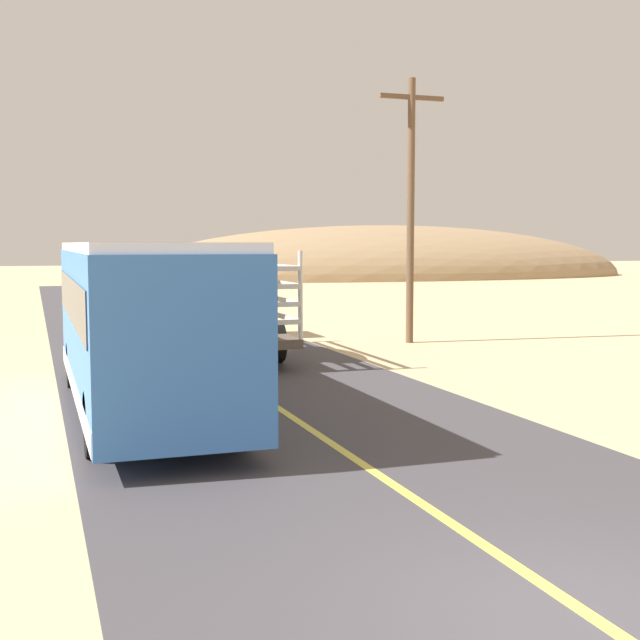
% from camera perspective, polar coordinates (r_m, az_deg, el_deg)
% --- Properties ---
extents(ground_plane, '(240.00, 240.00, 0.00)m').
position_cam_1_polar(ground_plane, '(7.93, 18.20, -18.93)').
color(ground_plane, '#CCB284').
extents(road_surface, '(8.00, 120.00, 0.02)m').
position_cam_1_polar(road_surface, '(7.93, 18.20, -18.87)').
color(road_surface, '#423F44').
rests_on(road_surface, ground).
extents(road_centre_line, '(0.16, 117.60, 0.00)m').
position_cam_1_polar(road_centre_line, '(7.93, 18.20, -18.79)').
color(road_centre_line, '#D8CC4C').
rests_on(road_centre_line, road_surface).
extents(livestock_truck, '(2.53, 9.70, 3.02)m').
position_cam_1_polar(livestock_truck, '(26.49, -8.03, 2.13)').
color(livestock_truck, '#3359A5').
rests_on(livestock_truck, road_surface).
extents(bus, '(2.54, 10.00, 3.21)m').
position_cam_1_polar(bus, '(16.12, -12.16, -0.09)').
color(bus, '#3872C6').
rests_on(bus, road_surface).
extents(power_pole_mid, '(2.20, 0.24, 8.43)m').
position_cam_1_polar(power_pole_mid, '(27.08, 6.22, 7.97)').
color(power_pole_mid, brown).
rests_on(power_pole_mid, ground).
extents(distant_hill, '(50.72, 19.21, 9.85)m').
position_cam_1_polar(distant_hill, '(79.77, 4.72, 2.94)').
color(distant_hill, '#997C5A').
rests_on(distant_hill, ground).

